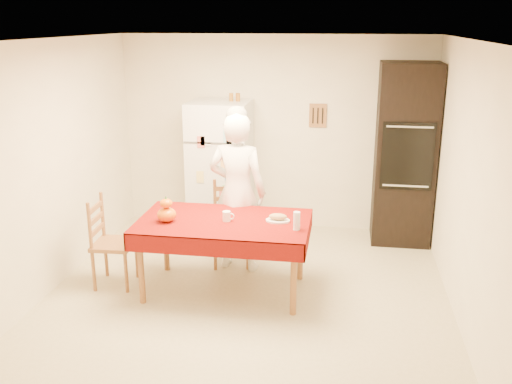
% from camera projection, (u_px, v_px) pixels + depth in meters
% --- Properties ---
extents(floor, '(4.50, 4.50, 0.00)m').
position_uv_depth(floor, '(245.00, 301.00, 5.64)').
color(floor, tan).
rests_on(floor, ground).
extents(room_shell, '(4.02, 4.52, 2.51)m').
position_uv_depth(room_shell, '(244.00, 140.00, 5.17)').
color(room_shell, '#F4EACD').
rests_on(room_shell, ground).
extents(refrigerator, '(0.75, 0.74, 1.70)m').
position_uv_depth(refrigerator, '(220.00, 168.00, 7.27)').
color(refrigerator, white).
rests_on(refrigerator, floor).
extents(oven_cabinet, '(0.70, 0.62, 2.20)m').
position_uv_depth(oven_cabinet, '(405.00, 155.00, 6.90)').
color(oven_cabinet, black).
rests_on(oven_cabinet, floor).
extents(dining_table, '(1.70, 1.00, 0.76)m').
position_uv_depth(dining_table, '(224.00, 227.00, 5.67)').
color(dining_table, brown).
rests_on(dining_table, floor).
extents(chair_far, '(0.49, 0.48, 0.95)m').
position_uv_depth(chair_far, '(231.00, 219.00, 6.43)').
color(chair_far, brown).
rests_on(chair_far, floor).
extents(chair_left, '(0.42, 0.44, 0.95)m').
position_uv_depth(chair_left, '(108.00, 239.00, 5.87)').
color(chair_left, brown).
rests_on(chair_left, floor).
extents(seated_woman, '(0.69, 0.49, 1.75)m').
position_uv_depth(seated_woman, '(237.00, 192.00, 6.17)').
color(seated_woman, white).
rests_on(seated_woman, floor).
extents(coffee_mug, '(0.08, 0.08, 0.10)m').
position_uv_depth(coffee_mug, '(227.00, 216.00, 5.62)').
color(coffee_mug, white).
rests_on(coffee_mug, dining_table).
extents(pumpkin_lower, '(0.19, 0.19, 0.14)m').
position_uv_depth(pumpkin_lower, '(167.00, 215.00, 5.60)').
color(pumpkin_lower, '#DA4405').
rests_on(pumpkin_lower, dining_table).
extents(pumpkin_upper, '(0.12, 0.12, 0.09)m').
position_uv_depth(pumpkin_upper, '(166.00, 203.00, 5.56)').
color(pumpkin_upper, '#D95305').
rests_on(pumpkin_upper, pumpkin_lower).
extents(wine_glass, '(0.07, 0.07, 0.18)m').
position_uv_depth(wine_glass, '(297.00, 221.00, 5.38)').
color(wine_glass, white).
rests_on(wine_glass, dining_table).
extents(bread_plate, '(0.24, 0.24, 0.02)m').
position_uv_depth(bread_plate, '(278.00, 221.00, 5.62)').
color(bread_plate, white).
rests_on(bread_plate, dining_table).
extents(bread_loaf, '(0.18, 0.10, 0.06)m').
position_uv_depth(bread_loaf, '(278.00, 217.00, 5.60)').
color(bread_loaf, '#A77E52').
rests_on(bread_loaf, bread_plate).
extents(spice_jar_left, '(0.05, 0.05, 0.10)m').
position_uv_depth(spice_jar_left, '(231.00, 97.00, 7.04)').
color(spice_jar_left, '#995F1B').
rests_on(spice_jar_left, refrigerator).
extents(spice_jar_mid, '(0.05, 0.05, 0.10)m').
position_uv_depth(spice_jar_mid, '(238.00, 97.00, 7.02)').
color(spice_jar_mid, brown).
rests_on(spice_jar_mid, refrigerator).
extents(spice_jar_right, '(0.05, 0.05, 0.10)m').
position_uv_depth(spice_jar_right, '(238.00, 97.00, 7.02)').
color(spice_jar_right, '#92581A').
rests_on(spice_jar_right, refrigerator).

